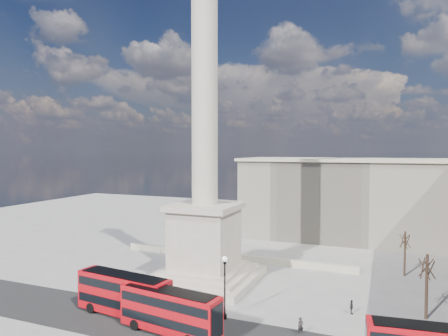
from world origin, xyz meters
TOP-DOWN VIEW (x-y plane):
  - ground at (0.00, 0.00)m, footprint 180.00×180.00m
  - asphalt_road at (5.00, -10.00)m, footprint 120.00×9.00m
  - nelsons_column at (0.00, 5.00)m, footprint 14.00×14.00m
  - balustrade_wall at (0.00, 16.00)m, footprint 40.00×0.60m
  - building_northeast at (20.00, 40.00)m, footprint 51.00×17.00m
  - red_bus_a at (-3.22, -9.28)m, footprint 11.71×3.97m
  - red_bus_b at (3.65, -11.11)m, footprint 11.15×3.94m
  - victorian_lamp at (7.34, -5.83)m, footprint 0.59×0.59m
  - bare_tree_mid at (27.60, 2.34)m, footprint 1.96×1.96m
  - bare_tree_far at (26.10, 17.65)m, footprint 1.68×1.68m
  - pedestrian_walking at (15.69, -6.36)m, footprint 0.74×0.68m
  - pedestrian_crossing at (20.01, 0.67)m, footprint 0.54×0.99m

SIDE VIEW (x-z plane):
  - ground at x=0.00m, z-range 0.00..0.00m
  - asphalt_road at x=5.00m, z-range 0.00..0.01m
  - balustrade_wall at x=0.00m, z-range 0.00..1.10m
  - pedestrian_crossing at x=20.01m, z-range 0.00..1.60m
  - pedestrian_walking at x=15.69m, z-range 0.00..1.69m
  - red_bus_b at x=3.65m, z-range 0.11..4.53m
  - red_bus_a at x=-3.22m, z-range 0.11..4.77m
  - victorian_lamp at x=7.34m, z-range 0.61..7.47m
  - bare_tree_far at x=26.10m, z-range 1.98..8.86m
  - bare_tree_mid at x=27.60m, z-range 2.14..9.56m
  - building_northeast at x=20.00m, z-range 0.02..16.62m
  - nelsons_column at x=0.00m, z-range -12.01..37.84m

